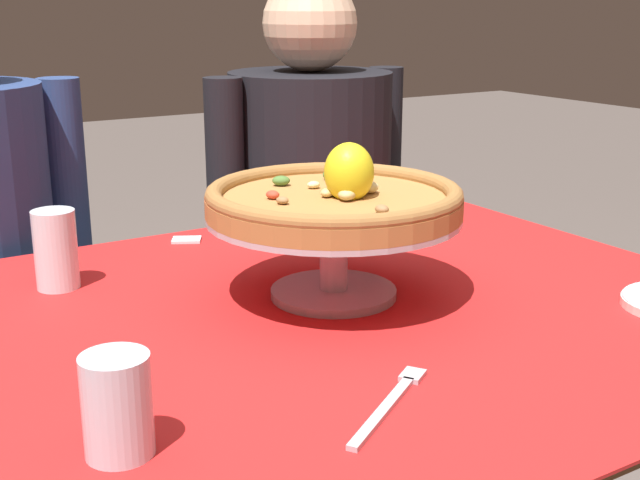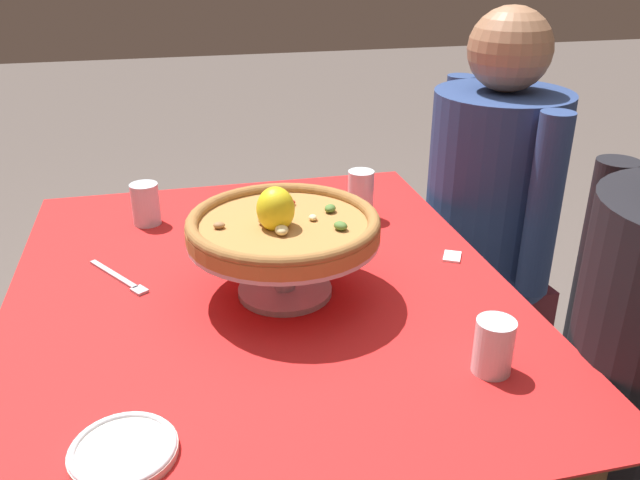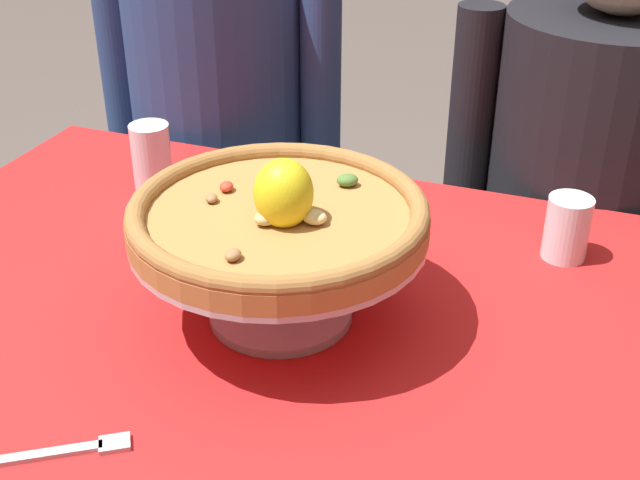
{
  "view_description": "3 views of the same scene",
  "coord_description": "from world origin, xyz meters",
  "px_view_note": "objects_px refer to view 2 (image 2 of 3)",
  "views": [
    {
      "loc": [
        -0.58,
        -0.92,
        1.13
      ],
      "look_at": [
        0.01,
        0.04,
        0.8
      ],
      "focal_mm": 47.16,
      "sensor_mm": 36.0,
      "label": 1
    },
    {
      "loc": [
        1.13,
        -0.14,
        1.35
      ],
      "look_at": [
        0.04,
        0.11,
        0.82
      ],
      "focal_mm": 36.75,
      "sensor_mm": 36.0,
      "label": 2
    },
    {
      "loc": [
        0.39,
        -0.76,
        1.33
      ],
      "look_at": [
        0.07,
        0.09,
        0.81
      ],
      "focal_mm": 46.85,
      "sensor_mm": 36.0,
      "label": 3
    }
  ],
  "objects_px": {
    "water_glass_back_right": "(493,350)",
    "water_glass_back_left": "(361,197)",
    "pizza_stand": "(284,254)",
    "dinner_fork": "(120,279)",
    "side_plate": "(123,450)",
    "sugar_packet": "(452,257)",
    "pizza": "(283,224)",
    "diner_left": "(488,235)",
    "water_glass_front_left": "(146,206)"
  },
  "relations": [
    {
      "from": "water_glass_back_right",
      "to": "water_glass_front_left",
      "type": "xyz_separation_m",
      "value": [
        -0.73,
        -0.54,
        0.01
      ]
    },
    {
      "from": "water_glass_back_left",
      "to": "dinner_fork",
      "type": "relative_size",
      "value": 0.68
    },
    {
      "from": "pizza_stand",
      "to": "diner_left",
      "type": "distance_m",
      "value": 0.8
    },
    {
      "from": "water_glass_front_left",
      "to": "pizza_stand",
      "type": "bearing_deg",
      "value": 32.7
    },
    {
      "from": "pizza",
      "to": "dinner_fork",
      "type": "bearing_deg",
      "value": -112.26
    },
    {
      "from": "diner_left",
      "to": "water_glass_front_left",
      "type": "bearing_deg",
      "value": -89.71
    },
    {
      "from": "pizza_stand",
      "to": "water_glass_back_left",
      "type": "distance_m",
      "value": 0.41
    },
    {
      "from": "pizza_stand",
      "to": "water_glass_back_right",
      "type": "relative_size",
      "value": 3.91
    },
    {
      "from": "pizza_stand",
      "to": "water_glass_front_left",
      "type": "relative_size",
      "value": 3.6
    },
    {
      "from": "pizza",
      "to": "water_glass_front_left",
      "type": "bearing_deg",
      "value": -147.44
    },
    {
      "from": "water_glass_back_left",
      "to": "side_plate",
      "type": "xyz_separation_m",
      "value": [
        0.71,
        -0.54,
        -0.04
      ]
    },
    {
      "from": "water_glass_back_right",
      "to": "dinner_fork",
      "type": "distance_m",
      "value": 0.74
    },
    {
      "from": "water_glass_front_left",
      "to": "sugar_packet",
      "type": "distance_m",
      "value": 0.73
    },
    {
      "from": "pizza_stand",
      "to": "diner_left",
      "type": "xyz_separation_m",
      "value": [
        -0.41,
        0.65,
        -0.21
      ]
    },
    {
      "from": "pizza_stand",
      "to": "dinner_fork",
      "type": "xyz_separation_m",
      "value": [
        -0.13,
        -0.31,
        -0.08
      ]
    },
    {
      "from": "water_glass_back_left",
      "to": "water_glass_front_left",
      "type": "distance_m",
      "value": 0.52
    },
    {
      "from": "sugar_packet",
      "to": "water_glass_back_right",
      "type": "bearing_deg",
      "value": -14.9
    },
    {
      "from": "dinner_fork",
      "to": "pizza",
      "type": "bearing_deg",
      "value": 67.74
    },
    {
      "from": "dinner_fork",
      "to": "diner_left",
      "type": "height_order",
      "value": "diner_left"
    },
    {
      "from": "pizza_stand",
      "to": "water_glass_back_right",
      "type": "xyz_separation_m",
      "value": [
        0.32,
        0.28,
        -0.05
      ]
    },
    {
      "from": "pizza",
      "to": "water_glass_back_left",
      "type": "relative_size",
      "value": 3.05
    },
    {
      "from": "diner_left",
      "to": "pizza",
      "type": "bearing_deg",
      "value": -57.53
    },
    {
      "from": "water_glass_front_left",
      "to": "sugar_packet",
      "type": "xyz_separation_m",
      "value": [
        0.34,
        0.64,
        -0.04
      ]
    },
    {
      "from": "water_glass_front_left",
      "to": "sugar_packet",
      "type": "height_order",
      "value": "water_glass_front_left"
    },
    {
      "from": "pizza",
      "to": "sugar_packet",
      "type": "distance_m",
      "value": 0.41
    },
    {
      "from": "pizza_stand",
      "to": "water_glass_back_left",
      "type": "bearing_deg",
      "value": 142.85
    },
    {
      "from": "dinner_fork",
      "to": "water_glass_back_right",
      "type": "bearing_deg",
      "value": 52.85
    },
    {
      "from": "pizza_stand",
      "to": "side_plate",
      "type": "relative_size",
      "value": 2.47
    },
    {
      "from": "pizza_stand",
      "to": "dinner_fork",
      "type": "height_order",
      "value": "pizza_stand"
    },
    {
      "from": "water_glass_back_right",
      "to": "diner_left",
      "type": "relative_size",
      "value": 0.08
    },
    {
      "from": "diner_left",
      "to": "water_glass_back_right",
      "type": "bearing_deg",
      "value": -26.93
    },
    {
      "from": "pizza_stand",
      "to": "water_glass_front_left",
      "type": "distance_m",
      "value": 0.49
    },
    {
      "from": "pizza_stand",
      "to": "dinner_fork",
      "type": "distance_m",
      "value": 0.35
    },
    {
      "from": "water_glass_back_right",
      "to": "dinner_fork",
      "type": "bearing_deg",
      "value": -127.15
    },
    {
      "from": "pizza_stand",
      "to": "diner_left",
      "type": "relative_size",
      "value": 0.3
    },
    {
      "from": "water_glass_back_right",
      "to": "side_plate",
      "type": "height_order",
      "value": "water_glass_back_right"
    },
    {
      "from": "side_plate",
      "to": "dinner_fork",
      "type": "bearing_deg",
      "value": -177.27
    },
    {
      "from": "dinner_fork",
      "to": "sugar_packet",
      "type": "xyz_separation_m",
      "value": [
        0.06,
        0.69,
        -0.0
      ]
    },
    {
      "from": "water_glass_back_left",
      "to": "dinner_fork",
      "type": "distance_m",
      "value": 0.6
    },
    {
      "from": "pizza_stand",
      "to": "water_glass_back_left",
      "type": "height_order",
      "value": "pizza_stand"
    },
    {
      "from": "side_plate",
      "to": "dinner_fork",
      "type": "height_order",
      "value": "side_plate"
    },
    {
      "from": "pizza_stand",
      "to": "sugar_packet",
      "type": "xyz_separation_m",
      "value": [
        -0.07,
        0.38,
        -0.08
      ]
    },
    {
      "from": "water_glass_front_left",
      "to": "diner_left",
      "type": "bearing_deg",
      "value": 90.29
    },
    {
      "from": "water_glass_back_right",
      "to": "water_glass_back_left",
      "type": "bearing_deg",
      "value": -177.59
    },
    {
      "from": "side_plate",
      "to": "sugar_packet",
      "type": "xyz_separation_m",
      "value": [
        -0.45,
        0.67,
        -0.01
      ]
    },
    {
      "from": "side_plate",
      "to": "dinner_fork",
      "type": "relative_size",
      "value": 0.84
    },
    {
      "from": "dinner_fork",
      "to": "diner_left",
      "type": "distance_m",
      "value": 1.01
    },
    {
      "from": "water_glass_front_left",
      "to": "side_plate",
      "type": "height_order",
      "value": "water_glass_front_left"
    },
    {
      "from": "water_glass_back_left",
      "to": "diner_left",
      "type": "relative_size",
      "value": 0.1
    },
    {
      "from": "pizza",
      "to": "side_plate",
      "type": "xyz_separation_m",
      "value": [
        0.38,
        -0.29,
        -0.14
      ]
    }
  ]
}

